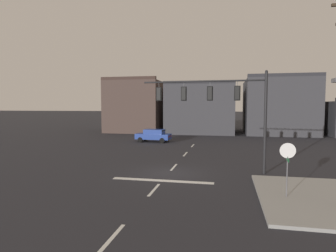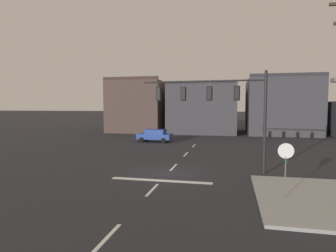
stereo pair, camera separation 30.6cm
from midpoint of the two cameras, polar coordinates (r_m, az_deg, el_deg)
ground_plane at (r=20.23m, az=0.41°, el=-9.27°), size 400.00×400.00×0.00m
sidewalk_near_corner at (r=16.40m, az=26.41°, el=-12.64°), size 5.00×8.00×0.15m
stop_bar_paint at (r=18.33m, az=-0.91°, el=-10.67°), size 6.40×0.50×0.01m
lane_centreline at (r=22.14m, az=1.50°, el=-8.09°), size 0.16×26.40×0.01m
signal_mast_near_side at (r=20.63m, az=10.63°, el=4.79°), size 8.71×0.75×7.03m
stop_sign at (r=15.46m, az=22.68°, el=-5.65°), size 0.76×0.64×2.83m
car_lot_nearside at (r=37.09m, az=-2.35°, el=-1.81°), size 4.56×2.18×1.61m
building_row at (r=51.71m, az=23.59°, el=3.41°), size 56.24×13.31×10.88m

